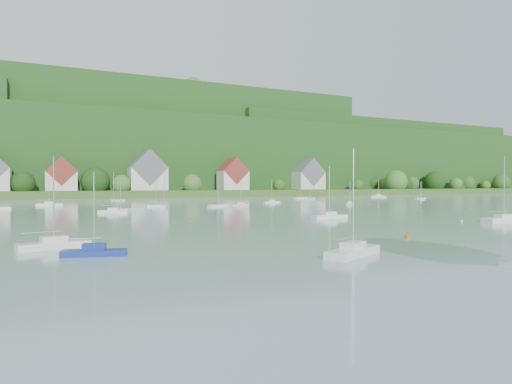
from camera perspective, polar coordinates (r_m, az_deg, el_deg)
far_shore_strip at (r=211.33m, az=-15.86°, el=-0.15°), size 600.00×60.00×3.00m
forested_ridge at (r=279.73m, az=-18.12°, el=4.49°), size 620.00×181.22×69.89m
village_building_1 at (r=197.49m, az=-23.96°, el=1.83°), size 12.00×9.36×14.00m
village_building_2 at (r=200.45m, az=-13.90°, el=2.30°), size 16.00×11.44×18.00m
village_building_3 at (r=210.17m, az=-3.03°, el=2.04°), size 13.00×10.40×15.50m
village_building_4 at (r=234.42m, az=6.83°, el=1.97°), size 15.00×10.40×16.50m
near_sailboat_0 at (r=35.46m, az=12.49°, el=-7.40°), size 6.36×4.29×8.41m
near_sailboat_1 at (r=36.88m, az=-20.26°, el=-7.19°), size 5.06×2.61×6.57m
near_sailboat_3 at (r=72.81m, az=9.48°, el=-3.08°), size 6.43×2.10×8.57m
near_sailboat_4 at (r=74.39m, az=29.50°, el=-3.08°), size 7.31×2.25×9.79m
near_sailboat_6 at (r=42.38m, az=-24.74°, el=-6.11°), size 6.18×2.98×8.04m
mooring_buoy_0 at (r=48.92m, az=19.02°, el=-5.64°), size 0.48×0.48×0.48m
mooring_buoy_1 at (r=72.26m, az=25.14°, el=-3.55°), size 0.41×0.41×0.41m
mooring_buoy_2 at (r=83.31m, az=30.29°, el=-3.00°), size 0.51×0.51×0.51m
mooring_buoy_3 at (r=70.46m, az=-8.36°, el=-3.58°), size 0.43×0.43×0.43m
far_sailboat_cluster at (r=131.41m, az=-7.67°, el=-1.29°), size 193.13×73.57×8.71m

